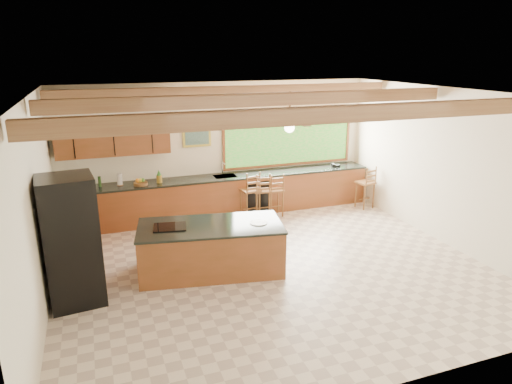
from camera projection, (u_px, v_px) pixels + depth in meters
name	position (u px, v px, depth m)	size (l,w,h in m)	color
ground	(272.00, 267.00, 8.03)	(7.20, 7.20, 0.00)	beige
room_shell	(250.00, 137.00, 7.91)	(7.27, 6.54, 3.02)	white
counter_run	(194.00, 204.00, 9.89)	(7.12, 3.10, 1.22)	brown
island	(211.00, 248.00, 7.78)	(2.57, 1.54, 0.86)	brown
refrigerator	(72.00, 241.00, 6.65)	(0.83, 0.82, 1.96)	black
bar_stool_a	(251.00, 191.00, 10.13)	(0.45, 0.45, 1.12)	brown
bar_stool_b	(262.00, 192.00, 10.23)	(0.40, 0.40, 1.06)	brown
bar_stool_c	(276.00, 191.00, 10.35)	(0.37, 0.37, 1.01)	brown
bar_stool_d	(367.00, 184.00, 10.88)	(0.44, 0.44, 1.04)	brown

